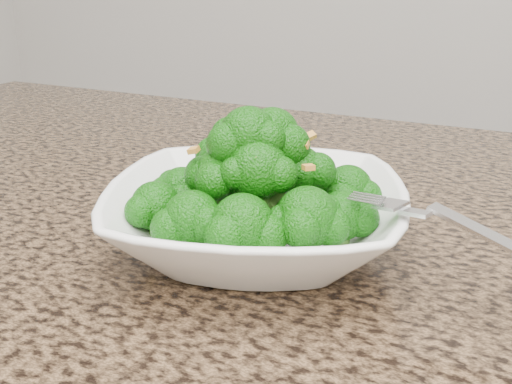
% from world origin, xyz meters
% --- Properties ---
extents(granite_counter, '(1.64, 1.04, 0.03)m').
position_xyz_m(granite_counter, '(0.00, 0.30, 0.89)').
color(granite_counter, brown).
rests_on(granite_counter, cabinet).
extents(bowl, '(0.29, 0.29, 0.06)m').
position_xyz_m(bowl, '(-0.09, 0.34, 0.93)').
color(bowl, white).
rests_on(bowl, granite_counter).
extents(broccoli_pile, '(0.20, 0.20, 0.08)m').
position_xyz_m(broccoli_pile, '(-0.09, 0.34, 0.99)').
color(broccoli_pile, '#14660B').
rests_on(broccoli_pile, bowl).
extents(garlic_topping, '(0.12, 0.12, 0.01)m').
position_xyz_m(garlic_topping, '(-0.09, 0.34, 1.04)').
color(garlic_topping, gold).
rests_on(garlic_topping, broccoli_pile).
extents(fork, '(0.17, 0.08, 0.01)m').
position_xyz_m(fork, '(0.04, 0.32, 0.96)').
color(fork, silver).
rests_on(fork, bowl).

